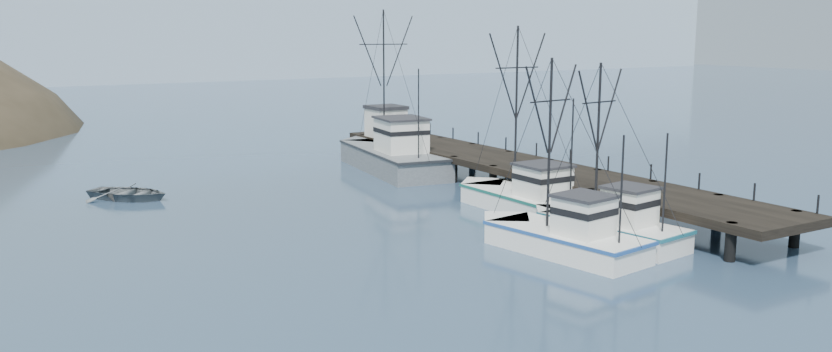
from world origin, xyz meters
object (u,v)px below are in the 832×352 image
Objects in this scene: pier at (522,167)px; trawler_near at (608,227)px; pier_shed at (386,121)px; motorboat at (129,199)px; trawler_far at (525,199)px; work_vessel at (391,155)px; pickup_truck at (396,128)px; trawler_mid at (561,237)px.

trawler_near is (-5.17, -14.05, -0.87)m from pier.
motorboat is at bearing -164.82° from pier_shed.
trawler_near is 3.15× the size of pier_shed.
trawler_far is 0.74× the size of work_vessel.
pickup_truck is at bearing -27.14° from motorboat.
pier_shed is at bearing 94.85° from pier.
trawler_far is 17.91m from work_vessel.
motorboat is (-21.18, -0.98, -1.23)m from work_vessel.
pier reaches higher than motorboat.
work_vessel reaches higher than pickup_truck.
trawler_near reaches higher than pier.
pier is 13.75× the size of pier_shed.
work_vessel is (-4.02, 12.22, -0.46)m from pier.
trawler_near is 2.02× the size of pickup_truck.
trawler_mid is 0.64× the size of work_vessel.
pier_shed is at bearing 65.19° from work_vessel.
trawler_far is at bearing 179.06° from pickup_truck.
trawler_mid is 30.42m from motorboat.
motorboat is (-24.94, -6.76, -2.69)m from pickup_truck.
motorboat is at bearing -177.36° from work_vessel.
trawler_far is at bearing -96.66° from pier_shed.
trawler_far is at bearing -81.20° from motorboat.
trawler_far is 23.66m from pier_shed.
trawler_far is (4.56, 8.66, 0.00)m from trawler_mid.
pickup_truck is 25.97m from motorboat.
pier is at bearing -71.77° from work_vessel.
pier is at bearing 58.52° from trawler_mid.
pier_shed is (7.29, 32.02, 2.60)m from trawler_mid.
pickup_truck is at bearing 80.52° from trawler_far.
trawler_near is at bearing -92.50° from work_vessel.
trawler_mid is 32.94m from pier_shed.
trawler_far is 3.77× the size of pier_shed.
trawler_far is (0.94, 8.36, 0.00)m from trawler_near.
work_vessel is 6.40m from pier_shed.
pier is 2.71× the size of work_vessel.
trawler_far reaches higher than trawler_mid.
trawler_mid is at bearing 173.79° from pickup_truck.
pier is at bearing -85.15° from pier_shed.
pier_shed is (2.73, 23.36, 2.60)m from trawler_far.
pickup_truck is at bearing 90.87° from pier.
pier is at bearing 69.80° from trawler_near.
trawler_mid reaches higher than pier.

